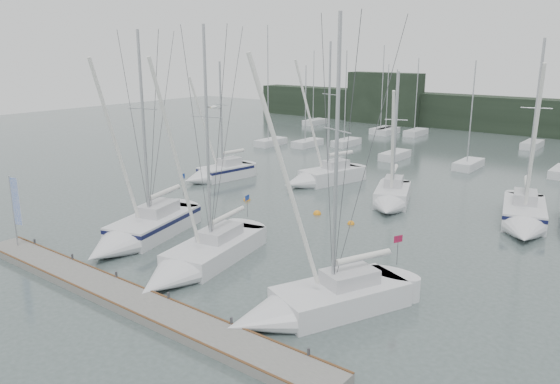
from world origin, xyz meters
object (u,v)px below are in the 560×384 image
at_px(sailboat_near_right, 306,306).
at_px(buoy_b, 351,224).
at_px(sailboat_mid_a, 215,174).
at_px(buoy_a, 317,214).
at_px(sailboat_near_center, 194,262).
at_px(sailboat_mid_d, 524,219).
at_px(dock_banner, 15,205).
at_px(sailboat_mid_c, 391,200).
at_px(sailboat_mid_b, 318,178).
at_px(sailboat_near_left, 137,233).
at_px(buoy_c, 247,200).

height_order(sailboat_near_right, buoy_b, sailboat_near_right).
height_order(sailboat_mid_a, buoy_b, sailboat_mid_a).
bearing_deg(buoy_a, sailboat_near_center, -87.53).
height_order(sailboat_mid_d, buoy_b, sailboat_mid_d).
distance_m(sailboat_near_center, dock_banner, 11.38).
bearing_deg(dock_banner, sailboat_near_center, 9.79).
bearing_deg(sailboat_mid_a, sailboat_near_right, -28.21).
bearing_deg(sailboat_mid_d, sailboat_mid_c, 170.71).
relative_size(sailboat_near_right, sailboat_mid_b, 1.08).
distance_m(sailboat_mid_a, sailboat_mid_d, 26.26).
bearing_deg(dock_banner, sailboat_mid_d, 32.61).
height_order(sailboat_near_right, buoy_a, sailboat_near_right).
bearing_deg(sailboat_near_center, sailboat_near_left, 160.45).
distance_m(sailboat_near_right, buoy_a, 15.83).
height_order(sailboat_mid_a, buoy_a, sailboat_mid_a).
height_order(sailboat_mid_d, dock_banner, sailboat_mid_d).
distance_m(sailboat_near_center, buoy_a, 12.84).
distance_m(sailboat_near_right, sailboat_mid_c, 19.10).
relative_size(sailboat_mid_b, buoy_a, 22.38).
xyz_separation_m(sailboat_near_center, buoy_b, (2.59, 12.32, -0.50)).
bearing_deg(buoy_b, sailboat_near_left, -127.17).
bearing_deg(buoy_b, sailboat_mid_b, 135.45).
bearing_deg(sailboat_mid_d, sailboat_mid_b, 160.13).
bearing_deg(buoy_a, sailboat_mid_b, 123.58).
bearing_deg(sailboat_mid_c, sailboat_near_right, -95.55).
relative_size(sailboat_near_center, dock_banner, 3.29).
relative_size(sailboat_near_center, sailboat_near_right, 0.98).
distance_m(sailboat_near_center, buoy_b, 12.60).
xyz_separation_m(sailboat_near_left, sailboat_near_right, (13.92, -1.51, -0.06)).
height_order(sailboat_near_left, buoy_c, sailboat_near_left).
bearing_deg(buoy_a, buoy_b, -8.86).
bearing_deg(buoy_b, sailboat_near_right, -67.75).
bearing_deg(buoy_b, dock_banner, -127.59).
bearing_deg(buoy_a, sailboat_near_left, -114.82).
bearing_deg(sailboat_near_center, sailboat_mid_c, 70.26).
bearing_deg(sailboat_near_left, buoy_b, 37.80).
relative_size(sailboat_near_right, sailboat_mid_a, 1.25).
distance_m(sailboat_near_left, sailboat_mid_d, 25.50).
distance_m(sailboat_mid_a, sailboat_mid_b, 9.47).
bearing_deg(sailboat_near_left, buoy_a, 50.14).
bearing_deg(sailboat_mid_c, sailboat_mid_d, -15.43).
xyz_separation_m(sailboat_near_left, sailboat_mid_b, (0.51, 19.39, -0.01)).
bearing_deg(sailboat_near_left, sailboat_mid_a, 102.68).
relative_size(sailboat_near_left, dock_banner, 3.25).
distance_m(buoy_b, buoy_c, 9.67).
bearing_deg(sailboat_mid_b, sailboat_near_center, -58.48).
bearing_deg(sailboat_near_center, buoy_a, 81.68).
xyz_separation_m(sailboat_mid_c, buoy_b, (-0.22, -5.51, -0.58)).
height_order(buoy_a, buoy_c, buoy_a).
distance_m(sailboat_near_center, sailboat_mid_c, 18.06).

